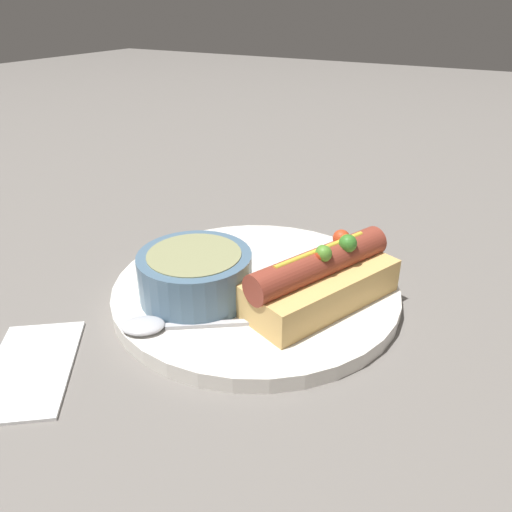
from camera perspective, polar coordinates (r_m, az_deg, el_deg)
The scene contains 6 objects.
ground_plane at distance 0.52m, azimuth -0.00°, elevation -4.53°, with size 4.00×4.00×0.00m, color slate.
dinner_plate at distance 0.51m, azimuth -0.00°, elevation -3.82°, with size 0.29×0.29×0.02m.
hot_dog at distance 0.47m, azimuth 7.22°, elevation -2.60°, with size 0.17×0.12×0.06m.
soup_bowl at distance 0.48m, azimuth -6.95°, elevation -1.96°, with size 0.11×0.11×0.05m.
spoon at distance 0.45m, azimuth -9.93°, elevation -7.76°, with size 0.11×0.15×0.01m.
napkin at distance 0.46m, azimuth -24.41°, elevation -11.47°, with size 0.14×0.13×0.01m.
Camera 1 is at (-0.38, -0.22, 0.28)m, focal length 35.00 mm.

